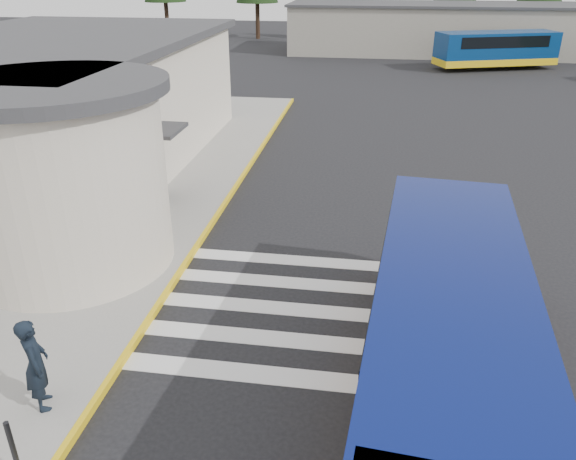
# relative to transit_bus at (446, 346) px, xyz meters

# --- Properties ---
(ground) EXTENTS (140.00, 140.00, 0.00)m
(ground) POSITION_rel_transit_bus_xyz_m (-2.24, 3.51, -1.33)
(ground) COLOR black
(ground) RESTS_ON ground
(sidewalk) EXTENTS (10.00, 34.00, 0.15)m
(sidewalk) POSITION_rel_transit_bus_xyz_m (-11.24, 7.51, -1.26)
(sidewalk) COLOR gray
(sidewalk) RESTS_ON ground
(curb_strip) EXTENTS (0.12, 34.00, 0.16)m
(curb_strip) POSITION_rel_transit_bus_xyz_m (-6.29, 7.51, -1.25)
(curb_strip) COLOR yellow
(curb_strip) RESTS_ON ground
(station_building) EXTENTS (12.70, 18.70, 4.80)m
(station_building) POSITION_rel_transit_bus_xyz_m (-13.08, 10.42, 1.24)
(station_building) COLOR beige
(station_building) RESTS_ON ground
(crosswalk) EXTENTS (8.00, 5.35, 0.01)m
(crosswalk) POSITION_rel_transit_bus_xyz_m (-2.74, 2.71, -1.32)
(crosswalk) COLOR silver
(crosswalk) RESTS_ON ground
(depot_building) EXTENTS (26.40, 8.40, 4.20)m
(depot_building) POSITION_rel_transit_bus_xyz_m (3.76, 45.51, 0.78)
(depot_building) COLOR gray
(depot_building) RESTS_ON ground
(transit_bus) EXTENTS (3.84, 10.04, 2.78)m
(transit_bus) POSITION_rel_transit_bus_xyz_m (0.00, 0.00, 0.00)
(transit_bus) COLOR #071252
(transit_bus) RESTS_ON ground
(pedestrian_a) EXTENTS (0.72, 0.80, 1.83)m
(pedestrian_a) POSITION_rel_transit_bus_xyz_m (-7.13, -1.25, -0.27)
(pedestrian_a) COLOR black
(pedestrian_a) RESTS_ON sidewalk
(bollard) EXTENTS (0.09, 0.09, 1.04)m
(bollard) POSITION_rel_transit_bus_xyz_m (-6.71, -2.73, -0.66)
(bollard) COLOR black
(bollard) RESTS_ON sidewalk
(far_bus_a) EXTENTS (9.43, 5.44, 2.35)m
(far_bus_a) POSITION_rel_transit_bus_xyz_m (7.37, 37.76, 0.20)
(far_bus_a) COLOR navy
(far_bus_a) RESTS_ON ground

